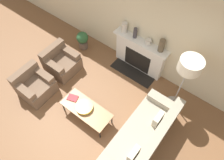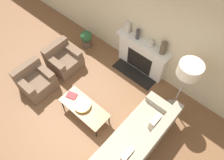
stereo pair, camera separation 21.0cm
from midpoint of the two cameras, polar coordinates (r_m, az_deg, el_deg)
name	(u,v)px [view 2 (the right image)]	position (r m, az deg, el deg)	size (l,w,h in m)	color
ground_plane	(83,131)	(5.30, -6.40, -13.18)	(18.00, 18.00, 0.00)	brown
wall_back	(155,29)	(5.26, 12.28, 12.88)	(18.00, 0.06, 2.90)	beige
fireplace	(141,57)	(5.89, 8.69, 6.02)	(1.52, 0.59, 1.02)	silver
couch	(138,140)	(4.92, 8.11, -15.21)	(0.84, 2.10, 0.82)	#9E937F
armchair_near	(36,81)	(5.90, -18.37, -0.30)	(0.78, 0.78, 0.71)	brown
armchair_far	(64,60)	(6.16, -11.60, 5.17)	(0.78, 0.78, 0.71)	brown
coffee_table	(84,108)	(5.14, -6.07, -7.29)	(1.22, 0.52, 0.39)	olive
bowl	(82,105)	(5.08, -6.57, -6.57)	(0.40, 0.40, 0.08)	gold
book	(72,95)	(5.29, -9.39, -4.03)	(0.29, 0.25, 0.02)	#9E2D33
floor_lamp	(188,73)	(4.60, 20.56, 1.69)	(0.48, 0.48, 1.70)	gray
mantel_vase_left	(127,28)	(5.63, 5.15, 13.34)	(0.15, 0.15, 0.29)	beige
mantel_vase_center_left	(138,34)	(5.50, 7.86, 11.75)	(0.10, 0.10, 0.28)	#3D383D
mantel_vase_center_right	(151,44)	(5.41, 11.14, 9.23)	(0.14, 0.14, 0.15)	beige
mantel_vase_right	(163,48)	(5.25, 14.40, 8.05)	(0.14, 0.14, 0.34)	brown
potted_plant	(86,38)	(6.58, -5.80, 10.78)	(0.34, 0.34, 0.57)	brown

